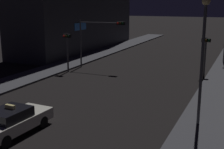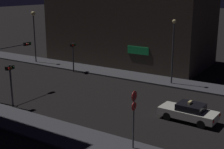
% 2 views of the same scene
% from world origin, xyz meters
% --- Properties ---
extents(sidewalk_right, '(3.33, 60.67, 0.16)m').
position_xyz_m(sidewalk_right, '(8.14, 28.34, 0.08)').
color(sidewalk_right, '#424247').
rests_on(sidewalk_right, ground_plane).
extents(building_facade_right, '(10.89, 21.19, 15.67)m').
position_xyz_m(building_facade_right, '(15.21, 21.68, 7.83)').
color(building_facade_right, '#473D33').
rests_on(building_facade_right, ground_plane).
extents(taxi, '(1.99, 4.52, 1.62)m').
position_xyz_m(taxi, '(-0.94, 7.26, 0.74)').
color(taxi, silver).
rests_on(taxi, ground_plane).
extents(traffic_light_overhead, '(4.98, 0.42, 4.93)m').
position_xyz_m(traffic_light_overhead, '(-4.24, 23.65, 3.64)').
color(traffic_light_overhead, '#47474C').
rests_on(traffic_light_overhead, ground_plane).
extents(traffic_light_left_kerb, '(0.80, 0.42, 3.77)m').
position_xyz_m(traffic_light_left_kerb, '(-6.23, 21.06, 2.70)').
color(traffic_light_left_kerb, '#47474C').
rests_on(traffic_light_left_kerb, ground_plane).
extents(traffic_light_right_kerb, '(0.80, 0.42, 3.59)m').
position_xyz_m(traffic_light_right_kerb, '(6.23, 24.43, 2.59)').
color(traffic_light_right_kerb, '#47474C').
rests_on(traffic_light_right_kerb, ground_plane).
extents(sign_pole_left, '(0.64, 0.10, 3.79)m').
position_xyz_m(sign_pole_left, '(-7.40, 8.58, 2.48)').
color(sign_pole_left, '#47474C').
rests_on(sign_pole_left, sidewalk_left).
extents(street_lamp_near_block, '(0.43, 0.43, 6.74)m').
position_xyz_m(street_lamp_near_block, '(7.57, 12.20, 4.41)').
color(street_lamp_near_block, '#47474C').
rests_on(street_lamp_near_block, sidewalk_right).
extents(street_lamp_far_block, '(0.55, 0.55, 6.85)m').
position_xyz_m(street_lamp_far_block, '(7.34, 31.97, 5.07)').
color(street_lamp_far_block, '#47474C').
rests_on(street_lamp_far_block, sidewalk_right).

